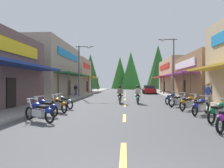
% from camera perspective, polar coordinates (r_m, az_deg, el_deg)
% --- Properties ---
extents(ground, '(10.29, 75.39, 0.10)m').
position_cam_1_polar(ground, '(25.59, 3.61, -3.78)').
color(ground, '#4C4C4F').
extents(sidewalk_left, '(2.37, 75.39, 0.12)m').
position_cam_1_polar(sidewalk_left, '(26.37, -10.31, -3.43)').
color(sidewalk_left, '#9E9991').
rests_on(sidewalk_left, ground).
extents(sidewalk_right, '(2.37, 75.39, 0.12)m').
position_cam_1_polar(sidewalk_right, '(26.34, 17.54, -3.44)').
color(sidewalk_right, '#9E9991').
rests_on(sidewalk_right, ground).
extents(centerline_dashes, '(0.16, 51.36, 0.01)m').
position_cam_1_polar(centerline_dashes, '(28.74, 3.62, -3.23)').
color(centerline_dashes, '#E0C64C').
rests_on(centerline_dashes, ground).
extents(storefront_left_middle, '(9.57, 13.36, 6.96)m').
position_cam_1_polar(storefront_left_middle, '(29.69, -18.95, 3.58)').
color(storefront_left_middle, gray).
rests_on(storefront_left_middle, ground).
extents(storefront_left_far, '(10.33, 9.64, 6.48)m').
position_cam_1_polar(storefront_left_far, '(42.17, -12.54, 2.27)').
color(storefront_left_far, gray).
rests_on(storefront_left_far, ground).
extents(storefront_right_middle, '(8.07, 12.35, 5.28)m').
position_cam_1_polar(storefront_right_middle, '(29.04, 25.06, 1.99)').
color(storefront_right_middle, olive).
rests_on(storefront_right_middle, ground).
extents(storefront_right_far, '(10.39, 12.80, 6.30)m').
position_cam_1_polar(storefront_right_far, '(42.26, 19.86, 2.13)').
color(storefront_right_far, tan).
rests_on(storefront_right_far, ground).
extents(streetlamp_left, '(2.13, 0.30, 6.24)m').
position_cam_1_polar(streetlamp_left, '(25.37, -8.33, 5.48)').
color(streetlamp_left, '#474C51').
rests_on(streetlamp_left, ground).
extents(streetlamp_right, '(2.13, 0.30, 6.84)m').
position_cam_1_polar(streetlamp_right, '(24.85, 15.86, 6.35)').
color(streetlamp_right, '#474C51').
rests_on(streetlamp_right, ground).
extents(motorcycle_parked_right_1, '(1.64, 1.52, 1.04)m').
position_cam_1_polar(motorcycle_parked_right_1, '(10.45, 27.30, -6.67)').
color(motorcycle_parked_right_1, black).
rests_on(motorcycle_parked_right_1, ground).
extents(motorcycle_parked_right_2, '(1.52, 1.64, 1.04)m').
position_cam_1_polar(motorcycle_parked_right_2, '(12.58, 23.12, -5.50)').
color(motorcycle_parked_right_2, black).
rests_on(motorcycle_parked_right_2, ground).
extents(motorcycle_parked_right_3, '(1.66, 1.51, 1.04)m').
position_cam_1_polar(motorcycle_parked_right_3, '(14.43, 20.29, -4.76)').
color(motorcycle_parked_right_3, black).
rests_on(motorcycle_parked_right_3, ground).
extents(motorcycle_parked_right_4, '(1.73, 1.42, 1.04)m').
position_cam_1_polar(motorcycle_parked_right_4, '(16.29, 17.64, -4.19)').
color(motorcycle_parked_right_4, black).
rests_on(motorcycle_parked_right_4, ground).
extents(motorcycle_parked_right_5, '(1.42, 1.73, 1.04)m').
position_cam_1_polar(motorcycle_parked_right_5, '(18.09, 15.97, -3.75)').
color(motorcycle_parked_right_5, black).
rests_on(motorcycle_parked_right_5, ground).
extents(motorcycle_parked_left_0, '(1.87, 1.22, 1.04)m').
position_cam_1_polar(motorcycle_parked_left_0, '(10.02, -19.26, -6.96)').
color(motorcycle_parked_left_0, black).
rests_on(motorcycle_parked_left_0, ground).
extents(motorcycle_parked_left_1, '(1.86, 1.23, 1.04)m').
position_cam_1_polar(motorcycle_parked_left_1, '(11.66, -17.85, -5.94)').
color(motorcycle_parked_left_1, black).
rests_on(motorcycle_parked_left_1, ground).
extents(motorcycle_parked_left_2, '(1.55, 1.62, 1.04)m').
position_cam_1_polar(motorcycle_parked_left_2, '(12.93, -14.42, -5.33)').
color(motorcycle_parked_left_2, black).
rests_on(motorcycle_parked_left_2, ground).
extents(motorcycle_parked_left_3, '(1.75, 1.39, 1.04)m').
position_cam_1_polar(motorcycle_parked_left_3, '(14.63, -13.18, -4.68)').
color(motorcycle_parked_left_3, black).
rests_on(motorcycle_parked_left_3, ground).
extents(rider_cruising_lead, '(0.60, 2.14, 1.57)m').
position_cam_1_polar(rider_cruising_lead, '(17.80, 7.04, -3.27)').
color(rider_cruising_lead, black).
rests_on(rider_cruising_lead, ground).
extents(rider_cruising_trailing, '(0.60, 2.14, 1.57)m').
position_cam_1_polar(rider_cruising_trailing, '(17.89, 2.21, -3.25)').
color(rider_cruising_trailing, black).
rests_on(rider_cruising_trailing, ground).
extents(pedestrian_by_shop, '(0.44, 0.44, 1.66)m').
position_cam_1_polar(pedestrian_by_shop, '(28.47, -9.91, -1.35)').
color(pedestrian_by_shop, '#333F8C').
rests_on(pedestrian_by_shop, ground).
extents(pedestrian_browsing, '(0.44, 0.44, 1.76)m').
position_cam_1_polar(pedestrian_browsing, '(16.39, 24.82, -2.29)').
color(pedestrian_browsing, '#726659').
rests_on(pedestrian_browsing, ground).
extents(parked_car_curbside, '(2.14, 4.34, 1.40)m').
position_cam_1_polar(parked_car_curbside, '(35.00, 10.12, -1.50)').
color(parked_car_curbside, '#B21919').
rests_on(parked_car_curbside, ground).
extents(treeline_backdrop, '(28.51, 12.31, 13.92)m').
position_cam_1_polar(treeline_backdrop, '(66.04, 7.06, 3.65)').
color(treeline_backdrop, '#256323').
rests_on(treeline_backdrop, ground).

